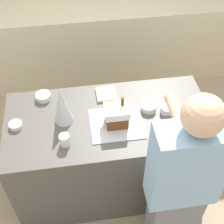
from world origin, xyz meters
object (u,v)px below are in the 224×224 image
object	(u,v)px
candy_bowl_front_corner	(149,107)
decorative_tree	(62,105)
candy_bowl_far_left	(167,109)
candy_bowl_far_right	(43,96)
person	(180,189)
mug	(65,140)
cookbook	(106,94)
gingerbread_house	(117,115)
baking_tray	(117,124)
candy_bowl_beside_tree	(16,125)

from	to	relation	value
candy_bowl_front_corner	decorative_tree	bearing A→B (deg)	-178.51
candy_bowl_far_left	candy_bowl_front_corner	bearing A→B (deg)	158.81
candy_bowl_far_right	person	bearing A→B (deg)	-47.57
candy_bowl_front_corner	mug	bearing A→B (deg)	-159.20
candy_bowl_far_right	cookbook	world-z (taller)	candy_bowl_far_right
candy_bowl_far_left	person	distance (m)	0.64
gingerbread_house	candy_bowl_front_corner	size ratio (longest dim) A/B	1.94
gingerbread_house	candy_bowl_far_right	xyz separation A→B (m)	(-0.53, 0.35, -0.07)
cookbook	mug	xyz separation A→B (m)	(-0.35, -0.45, 0.04)
decorative_tree	mug	bearing A→B (deg)	-91.06
baking_tray	candy_bowl_far_right	distance (m)	0.64
candy_bowl_far_right	candy_bowl_front_corner	size ratio (longest dim) A/B	1.01
gingerbread_house	candy_bowl_far_right	distance (m)	0.64
candy_bowl_far_left	person	xyz separation A→B (m)	(-0.08, -0.64, -0.06)
candy_bowl_front_corner	cookbook	distance (m)	0.36
candy_bowl_far_right	candy_bowl_beside_tree	distance (m)	0.34
mug	baking_tray	bearing A→B (deg)	19.16
candy_bowl_far_left	candy_bowl_far_right	bearing A→B (deg)	162.70
decorative_tree	candy_bowl_far_left	size ratio (longest dim) A/B	3.46
gingerbread_house	decorative_tree	bearing A→B (deg)	165.69
candy_bowl_far_right	cookbook	bearing A→B (deg)	-3.66
cookbook	baking_tray	bearing A→B (deg)	-84.23
candy_bowl_far_right	candy_bowl_far_left	xyz separation A→B (m)	(0.93, -0.29, 0.00)
candy_bowl_beside_tree	mug	distance (m)	0.41
candy_bowl_far_left	baking_tray	bearing A→B (deg)	-170.79
candy_bowl_far_right	candy_bowl_far_left	distance (m)	0.97
baking_tray	gingerbread_house	world-z (taller)	gingerbread_house
gingerbread_house	mug	xyz separation A→B (m)	(-0.38, -0.13, -0.05)
candy_bowl_far_right	candy_bowl_beside_tree	world-z (taller)	candy_bowl_far_right
candy_bowl_far_right	cookbook	distance (m)	0.50
candy_bowl_front_corner	mug	xyz separation A→B (m)	(-0.65, -0.25, 0.02)
gingerbread_house	candy_bowl_front_corner	distance (m)	0.30
baking_tray	candy_bowl_far_left	size ratio (longest dim) A/B	4.25
candy_bowl_beside_tree	person	xyz separation A→B (m)	(1.04, -0.65, -0.05)
gingerbread_house	cookbook	xyz separation A→B (m)	(-0.03, 0.32, -0.08)
candy_bowl_far_left	mug	size ratio (longest dim) A/B	0.99
candy_bowl_far_left	cookbook	bearing A→B (deg)	148.96
candy_bowl_far_left	person	world-z (taller)	person
candy_bowl_far_left	decorative_tree	bearing A→B (deg)	177.56
gingerbread_house	person	world-z (taller)	person
baking_tray	gingerbread_house	size ratio (longest dim) A/B	1.69
candy_bowl_beside_tree	cookbook	bearing A→B (deg)	18.86
cookbook	candy_bowl_far_right	bearing A→B (deg)	176.34
decorative_tree	candy_bowl_far_right	world-z (taller)	decorative_tree
gingerbread_house	candy_bowl_far_right	bearing A→B (deg)	146.52
candy_bowl_front_corner	cookbook	xyz separation A→B (m)	(-0.30, 0.21, -0.02)
gingerbread_house	candy_bowl_far_right	size ratio (longest dim) A/B	1.92
mug	person	distance (m)	0.83
cookbook	candy_bowl_front_corner	bearing A→B (deg)	-34.74
candy_bowl_far_left	candy_bowl_front_corner	xyz separation A→B (m)	(-0.13, 0.05, -0.00)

